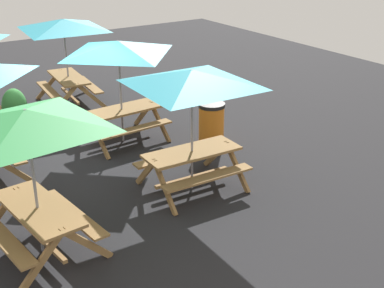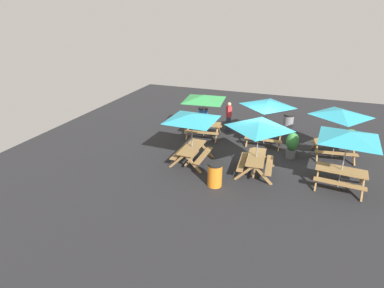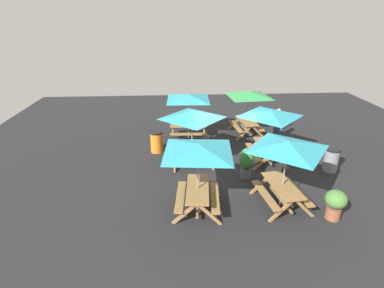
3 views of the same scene
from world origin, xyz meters
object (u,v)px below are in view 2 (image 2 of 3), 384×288
object	(u,v)px
trash_bin_gray	(288,122)
potted_plant_1	(350,137)
picnic_table_1	(341,117)
picnic_table_3	(349,140)
picnic_table_4	(267,106)
potted_plant_0	(292,144)
picnic_table_0	(192,121)
trash_bin_orange	(215,174)
person_standing	(229,116)
picnic_table_5	(204,101)
trash_bin_blue	(203,115)
picnic_table_2	(259,129)

from	to	relation	value
trash_bin_gray	potted_plant_1	world-z (taller)	trash_bin_gray
picnic_table_1	picnic_table_3	size ratio (longest dim) A/B	0.83
picnic_table_4	potted_plant_0	world-z (taller)	picnic_table_4
picnic_table_0	trash_bin_orange	world-z (taller)	picnic_table_0
potted_plant_1	potted_plant_0	bearing A→B (deg)	38.70
person_standing	picnic_table_5	bearing A→B (deg)	108.04
picnic_table_1	trash_bin_blue	xyz separation A→B (m)	(7.09, -2.30, -1.49)
picnic_table_5	picnic_table_4	bearing A→B (deg)	176.26
picnic_table_0	person_standing	xyz separation A→B (m)	(-0.60, -4.31, -1.10)
picnic_table_1	picnic_table_4	distance (m)	3.25
picnic_table_2	trash_bin_orange	world-z (taller)	picnic_table_2
picnic_table_1	picnic_table_3	world-z (taller)	same
picnic_table_5	picnic_table_0	bearing A→B (deg)	92.53
trash_bin_gray	trash_bin_orange	world-z (taller)	same
trash_bin_blue	picnic_table_0	bearing A→B (deg)	102.62
potted_plant_0	picnic_table_5	bearing A→B (deg)	-12.98
picnic_table_5	picnic_table_3	bearing A→B (deg)	148.80
picnic_table_1	person_standing	distance (m)	5.70
trash_bin_orange	person_standing	xyz separation A→B (m)	(0.90, -5.83, 0.39)
picnic_table_4	picnic_table_1	bearing A→B (deg)	171.37
picnic_table_1	trash_bin_orange	distance (m)	6.35
picnic_table_3	trash_bin_gray	bearing A→B (deg)	-62.10
picnic_table_2	person_standing	distance (m)	4.96
picnic_table_2	trash_bin_gray	bearing A→B (deg)	166.99
picnic_table_5	trash_bin_blue	world-z (taller)	picnic_table_5
trash_bin_blue	picnic_table_5	bearing A→B (deg)	108.89
picnic_table_0	picnic_table_5	bearing A→B (deg)	-169.59
trash_bin_orange	potted_plant_1	xyz separation A→B (m)	(-5.27, -5.63, 0.07)
potted_plant_1	person_standing	distance (m)	6.18
picnic_table_4	trash_bin_orange	xyz separation A→B (m)	(1.26, 4.69, -1.49)
picnic_table_3	trash_bin_blue	distance (m)	8.87
trash_bin_blue	trash_bin_orange	distance (m)	7.06
picnic_table_2	potted_plant_1	xyz separation A→B (m)	(-3.95, -4.10, -1.42)
picnic_table_0	picnic_table_3	world-z (taller)	same
picnic_table_5	trash_bin_orange	world-z (taller)	picnic_table_5
picnic_table_4	trash_bin_blue	distance (m)	4.55
trash_bin_blue	potted_plant_1	xyz separation A→B (m)	(-7.89, 0.92, 0.07)
potted_plant_0	person_standing	xyz separation A→B (m)	(3.53, -2.31, 0.21)
picnic_table_3	potted_plant_1	size ratio (longest dim) A/B	2.90
picnic_table_5	potted_plant_0	size ratio (longest dim) A/B	2.27
picnic_table_2	trash_bin_blue	bearing A→B (deg)	-145.22
picnic_table_2	trash_bin_blue	size ratio (longest dim) A/B	2.38
picnic_table_1	potted_plant_1	size ratio (longest dim) A/B	2.41
picnic_table_2	potted_plant_1	bearing A→B (deg)	132.80
person_standing	picnic_table_0	bearing A→B (deg)	139.96
trash_bin_blue	picnic_table_2	bearing A→B (deg)	128.09
trash_bin_blue	trash_bin_gray	size ratio (longest dim) A/B	1.00
trash_bin_gray	picnic_table_1	bearing A→B (deg)	128.64
picnic_table_1	potted_plant_0	world-z (taller)	picnic_table_1
picnic_table_0	picnic_table_1	world-z (taller)	same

